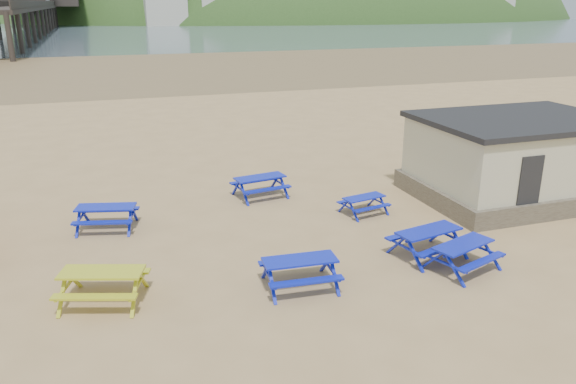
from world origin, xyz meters
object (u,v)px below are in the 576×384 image
object	(u,v)px
picnic_table_yellow	(103,286)
amenity_block	(516,158)
picnic_table_blue_b	(260,187)
picnic_table_blue_a	(107,218)

from	to	relation	value
picnic_table_yellow	amenity_block	size ratio (longest dim) A/B	0.33
picnic_table_yellow	amenity_block	bearing A→B (deg)	31.12
picnic_table_blue_b	amenity_block	size ratio (longest dim) A/B	0.29
picnic_table_blue_b	picnic_table_yellow	bearing A→B (deg)	-141.41
picnic_table_blue_a	amenity_block	xyz separation A→B (m)	(15.16, -1.59, 1.16)
picnic_table_blue_a	picnic_table_yellow	world-z (taller)	picnic_table_yellow
picnic_table_blue_a	picnic_table_blue_b	distance (m)	5.98
picnic_table_blue_b	amenity_block	distance (m)	9.94
picnic_table_blue_a	amenity_block	size ratio (longest dim) A/B	0.30
picnic_table_blue_a	picnic_table_blue_b	size ratio (longest dim) A/B	1.03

